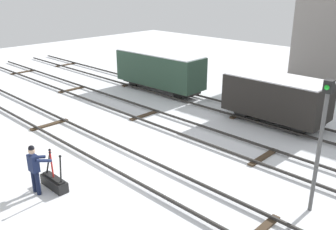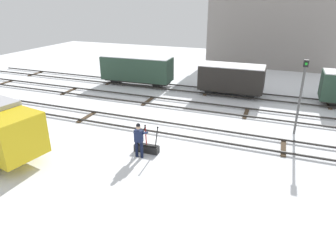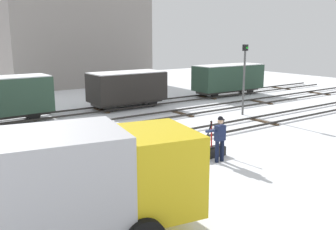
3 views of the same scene
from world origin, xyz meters
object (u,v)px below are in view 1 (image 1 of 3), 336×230
Objects in this scene: signal_post at (321,135)px; freight_car_near_switch at (276,97)px; switch_lever_frame at (54,181)px; freight_car_far_end at (160,70)px; rail_worker at (35,167)px.

signal_post reaches higher than freight_car_near_switch.
switch_lever_frame is 0.35× the size of signal_post.
freight_car_far_end is at bearing 117.55° from switch_lever_frame.
signal_post is at bearing -52.96° from freight_car_near_switch.
rail_worker is (-0.13, -0.54, 0.73)m from switch_lever_frame.
switch_lever_frame is at bearing 76.07° from rail_worker.
signal_post is 14.01m from freight_car_far_end.
freight_car_far_end reaches higher than switch_lever_frame.
freight_car_far_end reaches higher than rail_worker.
freight_car_near_switch is (2.29, 10.77, 1.11)m from switch_lever_frame.
freight_car_far_end is at bearing 154.86° from signal_post.
rail_worker is 0.28× the size of freight_car_far_end.
switch_lever_frame is 8.67m from signal_post.
freight_car_near_switch is (-4.53, 5.94, -1.15)m from signal_post.
signal_post is (6.95, 5.38, 1.53)m from rail_worker.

